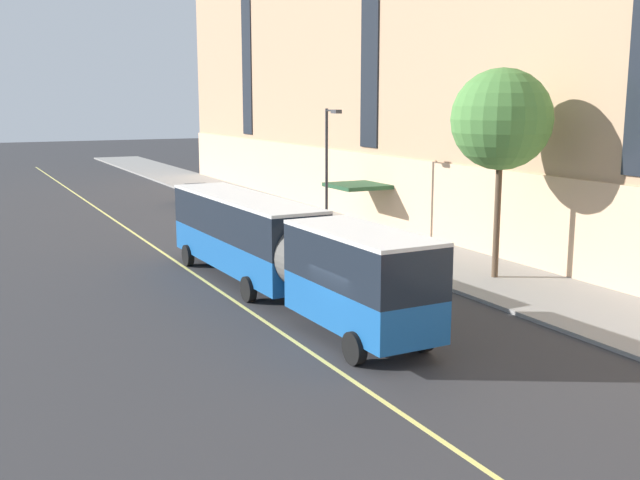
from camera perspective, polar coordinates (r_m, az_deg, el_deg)
The scene contains 9 objects.
ground_plane at distance 24.07m, azimuth 2.38°, elevation -8.00°, with size 260.00×260.00×0.00m, color #303033.
sidewalk at distance 31.98m, azimuth 15.31°, elevation -3.53°, with size 5.81×160.00×0.15m, color gray.
city_bus at distance 29.08m, azimuth -3.19°, elevation -0.43°, with size 3.21×18.44×3.66m.
parked_car_silver_0 at distance 35.60m, azimuth 2.31°, elevation -0.57°, with size 2.09×4.24×1.56m.
parked_car_black_1 at distance 56.31m, azimuth -9.22°, elevation 3.43°, with size 2.07×4.80×1.56m.
parked_car_silver_2 at distance 48.43m, azimuth -5.98°, elevation 2.36°, with size 2.00×4.32×1.56m.
street_tree_mid_block at distance 32.44m, azimuth 13.65°, elevation 8.89°, with size 4.24×4.24×8.87m.
street_lamp at distance 40.70m, azimuth 0.65°, elevation 6.10°, with size 0.36×1.48×7.09m.
lane_centerline at distance 26.02m, azimuth -3.69°, elevation -6.56°, with size 0.16×140.00×0.01m, color #E0D66B.
Camera 1 is at (-11.15, -19.90, 7.67)m, focal length 42.00 mm.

